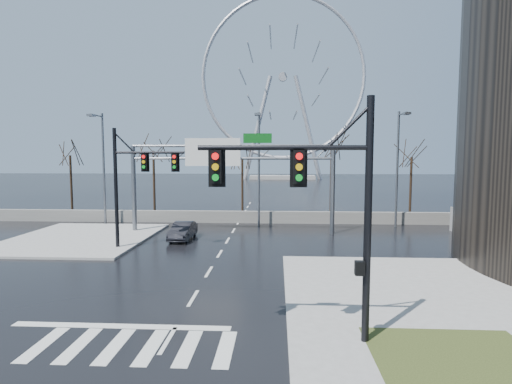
# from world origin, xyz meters

# --- Properties ---
(ground) EXTENTS (260.00, 260.00, 0.00)m
(ground) POSITION_xyz_m (0.00, 0.00, 0.00)
(ground) COLOR black
(ground) RESTS_ON ground
(sidewalk_right_ext) EXTENTS (12.00, 10.00, 0.15)m
(sidewalk_right_ext) POSITION_xyz_m (10.00, 2.00, 0.07)
(sidewalk_right_ext) COLOR gray
(sidewalk_right_ext) RESTS_ON ground
(sidewalk_far) EXTENTS (10.00, 12.00, 0.15)m
(sidewalk_far) POSITION_xyz_m (-11.00, 12.00, 0.07)
(sidewalk_far) COLOR gray
(sidewalk_far) RESTS_ON ground
(grass_strip) EXTENTS (5.00, 4.00, 0.02)m
(grass_strip) POSITION_xyz_m (9.00, -5.00, 0.15)
(grass_strip) COLOR #2F3817
(grass_strip) RESTS_ON sidewalk_near
(barrier_wall) EXTENTS (52.00, 0.50, 1.10)m
(barrier_wall) POSITION_xyz_m (0.00, 20.00, 0.55)
(barrier_wall) COLOR slate
(barrier_wall) RESTS_ON ground
(signal_mast_near) EXTENTS (5.52, 0.41, 8.00)m
(signal_mast_near) POSITION_xyz_m (5.14, -4.04, 4.87)
(signal_mast_near) COLOR black
(signal_mast_near) RESTS_ON ground
(signal_mast_far) EXTENTS (4.72, 0.41, 8.00)m
(signal_mast_far) POSITION_xyz_m (-5.87, 8.96, 4.83)
(signal_mast_far) COLOR black
(signal_mast_far) RESTS_ON ground
(sign_gantry) EXTENTS (16.36, 0.40, 7.60)m
(sign_gantry) POSITION_xyz_m (-0.38, 14.96, 5.18)
(sign_gantry) COLOR slate
(sign_gantry) RESTS_ON ground
(streetlight_left) EXTENTS (0.50, 2.55, 10.00)m
(streetlight_left) POSITION_xyz_m (-12.00, 18.16, 5.89)
(streetlight_left) COLOR slate
(streetlight_left) RESTS_ON ground
(streetlight_mid) EXTENTS (0.50, 2.55, 10.00)m
(streetlight_mid) POSITION_xyz_m (2.00, 18.16, 5.89)
(streetlight_mid) COLOR slate
(streetlight_mid) RESTS_ON ground
(streetlight_right) EXTENTS (0.50, 2.55, 10.00)m
(streetlight_right) POSITION_xyz_m (14.00, 18.16, 5.89)
(streetlight_right) COLOR slate
(streetlight_right) RESTS_ON ground
(tree_far_left) EXTENTS (3.50, 3.50, 7.00)m
(tree_far_left) POSITION_xyz_m (-18.00, 24.00, 5.57)
(tree_far_left) COLOR black
(tree_far_left) RESTS_ON ground
(tree_left) EXTENTS (3.75, 3.75, 7.50)m
(tree_left) POSITION_xyz_m (-9.00, 23.50, 5.98)
(tree_left) COLOR black
(tree_left) RESTS_ON ground
(tree_center) EXTENTS (3.25, 3.25, 6.50)m
(tree_center) POSITION_xyz_m (0.00, 24.50, 5.17)
(tree_center) COLOR black
(tree_center) RESTS_ON ground
(tree_right) EXTENTS (3.90, 3.90, 7.80)m
(tree_right) POSITION_xyz_m (9.00, 23.50, 6.22)
(tree_right) COLOR black
(tree_right) RESTS_ON ground
(tree_far_right) EXTENTS (3.40, 3.40, 6.80)m
(tree_far_right) POSITION_xyz_m (17.00, 24.00, 5.41)
(tree_far_right) COLOR black
(tree_far_right) RESTS_ON ground
(ferris_wheel) EXTENTS (45.00, 6.00, 50.91)m
(ferris_wheel) POSITION_xyz_m (5.00, 95.00, 26.13)
(ferris_wheel) COLOR gray
(ferris_wheel) RESTS_ON ground
(car) EXTENTS (1.47, 3.95, 1.29)m
(car) POSITION_xyz_m (-3.37, 12.24, 0.65)
(car) COLOR black
(car) RESTS_ON ground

